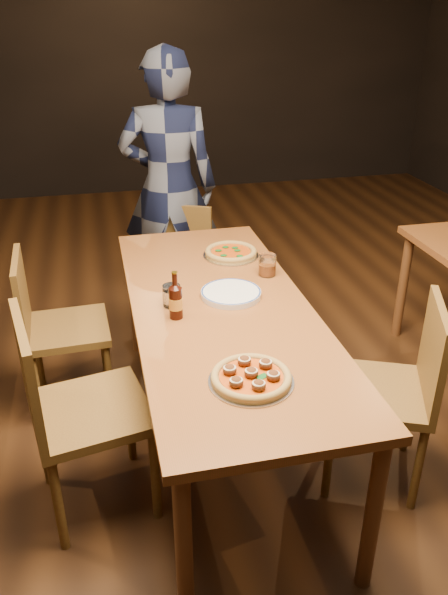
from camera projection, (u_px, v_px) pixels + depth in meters
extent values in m
plane|color=black|center=(222.00, 436.00, 2.97)|extent=(9.00, 9.00, 0.00)
plane|color=black|center=(129.00, 54.00, 6.20)|extent=(7.00, 0.00, 7.00)
cube|color=brown|center=(222.00, 310.00, 2.64)|extent=(0.80, 2.00, 0.04)
cylinder|color=brown|center=(184.00, 551.00, 1.92)|extent=(0.06, 0.06, 0.71)
cylinder|color=brown|center=(134.00, 300.00, 3.56)|extent=(0.06, 0.06, 0.71)
cylinder|color=brown|center=(373.00, 515.00, 2.06)|extent=(0.06, 0.06, 0.71)
cylinder|color=brown|center=(241.00, 289.00, 3.69)|extent=(0.06, 0.06, 0.71)
cylinder|color=brown|center=(403.00, 287.00, 3.72)|extent=(0.06, 0.06, 0.71)
cylinder|color=#B7B7BF|center=(251.00, 381.00, 2.10)|extent=(0.31, 0.31, 0.01)
cylinder|color=tan|center=(251.00, 379.00, 2.10)|extent=(0.29, 0.29, 0.02)
torus|color=tan|center=(251.00, 377.00, 2.09)|extent=(0.30, 0.30, 0.03)
cylinder|color=#A23509|center=(251.00, 376.00, 2.09)|extent=(0.23, 0.23, 0.00)
cylinder|color=#B7B7BF|center=(231.00, 255.00, 3.16)|extent=(0.30, 0.30, 0.01)
cylinder|color=tan|center=(231.00, 253.00, 3.15)|extent=(0.28, 0.28, 0.02)
torus|color=tan|center=(231.00, 252.00, 3.15)|extent=(0.28, 0.28, 0.03)
cylinder|color=#A23509|center=(231.00, 251.00, 3.15)|extent=(0.21, 0.21, 0.00)
cylinder|color=white|center=(231.00, 294.00, 2.71)|extent=(0.28, 0.28, 0.03)
cylinder|color=black|center=(176.00, 303.00, 2.50)|extent=(0.06, 0.06, 0.14)
cylinder|color=black|center=(175.00, 281.00, 2.46)|extent=(0.02, 0.02, 0.07)
cylinder|color=gold|center=(176.00, 303.00, 2.50)|extent=(0.06, 0.06, 0.05)
cylinder|color=white|center=(172.00, 296.00, 2.61)|extent=(0.08, 0.08, 0.10)
cylinder|color=#984611|center=(267.00, 265.00, 2.91)|extent=(0.09, 0.09, 0.11)
imported|color=black|center=(169.00, 188.00, 3.85)|extent=(0.72, 0.55, 1.77)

